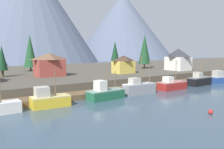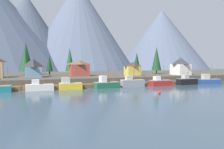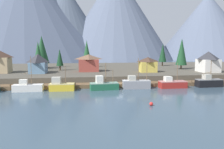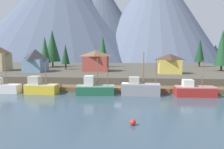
% 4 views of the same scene
% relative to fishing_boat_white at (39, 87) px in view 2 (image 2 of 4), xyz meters
% --- Properties ---
extents(ground_plane, '(400.00, 400.00, 1.00)m').
position_rel_fishing_boat_white_xyz_m(ground_plane, '(23.49, 21.37, -1.51)').
color(ground_plane, '#384C5B').
extents(dock, '(80.00, 4.00, 1.60)m').
position_rel_fishing_boat_white_xyz_m(dock, '(23.49, 3.36, -0.51)').
color(dock, brown).
rests_on(dock, ground_plane).
extents(shoreline_bank, '(400.00, 56.00, 2.50)m').
position_rel_fishing_boat_white_xyz_m(shoreline_bank, '(23.49, 33.37, 0.24)').
color(shoreline_bank, '#4C473D').
rests_on(shoreline_bank, ground_plane).
extents(mountain_central_peak, '(80.83, 80.83, 61.98)m').
position_rel_fishing_boat_white_xyz_m(mountain_central_peak, '(1.31, 140.27, 29.98)').
color(mountain_central_peak, '#475160').
rests_on(mountain_central_peak, ground_plane).
extents(mountain_east_peak, '(98.01, 98.01, 75.49)m').
position_rel_fishing_boat_white_xyz_m(mountain_east_peak, '(43.28, 138.07, 36.73)').
color(mountain_east_peak, slate).
rests_on(mountain_east_peak, ground_plane).
extents(mountain_far_ridge, '(92.17, 92.17, 59.19)m').
position_rel_fishing_boat_white_xyz_m(mountain_far_ridge, '(127.99, 138.99, 28.58)').
color(mountain_far_ridge, slate).
rests_on(mountain_far_ridge, ground_plane).
extents(fishing_boat_white, '(7.12, 2.50, 8.59)m').
position_rel_fishing_boat_white_xyz_m(fishing_boat_white, '(0.00, 0.00, 0.00)').
color(fishing_boat_white, silver).
rests_on(fishing_boat_white, ground_plane).
extents(fishing_boat_yellow, '(6.18, 2.97, 6.08)m').
position_rel_fishing_boat_white_xyz_m(fishing_boat_yellow, '(8.07, -0.24, 0.20)').
color(fishing_boat_yellow, gold).
rests_on(fishing_boat_yellow, ground_plane).
extents(fishing_boat_green, '(7.30, 3.33, 6.88)m').
position_rel_fishing_boat_white_xyz_m(fishing_boat_green, '(18.67, -0.45, 0.17)').
color(fishing_boat_green, '#1E5B3D').
rests_on(fishing_boat_green, ground_plane).
extents(fishing_boat_grey, '(7.20, 2.72, 7.97)m').
position_rel_fishing_boat_white_xyz_m(fishing_boat_grey, '(27.22, -0.10, 0.29)').
color(fishing_boat_grey, gray).
rests_on(fishing_boat_grey, ground_plane).
extents(fishing_boat_red, '(7.14, 3.00, 6.60)m').
position_rel_fishing_boat_white_xyz_m(fishing_boat_red, '(37.08, -0.28, 0.06)').
color(fishing_boat_red, maroon).
rests_on(fishing_boat_red, ground_plane).
extents(fishing_boat_black, '(7.19, 2.82, 7.08)m').
position_rel_fishing_boat_white_xyz_m(fishing_boat_black, '(47.58, -0.17, 0.23)').
color(fishing_boat_black, black).
rests_on(fishing_boat_black, ground_plane).
extents(fishing_boat_blue, '(7.44, 3.85, 7.06)m').
position_rel_fishing_boat_white_xyz_m(fishing_boat_blue, '(56.48, -0.66, 0.18)').
color(fishing_boat_blue, navy).
rests_on(fishing_boat_blue, ground_plane).
extents(house_blue, '(5.26, 6.81, 6.15)m').
position_rel_fishing_boat_white_xyz_m(house_blue, '(-0.55, 17.69, 4.64)').
color(house_blue, '#6689A8').
rests_on(house_blue, shoreline_bank).
extents(house_red, '(7.01, 5.47, 5.81)m').
position_rel_fishing_boat_white_xyz_m(house_red, '(15.63, 20.49, 4.45)').
color(house_red, '#9E4238').
rests_on(house_red, shoreline_bank).
extents(house_white, '(5.94, 6.91, 6.87)m').
position_rel_fishing_boat_white_xyz_m(house_white, '(55.10, 13.09, 5.00)').
color(house_white, silver).
rests_on(house_white, shoreline_bank).
extents(house_yellow, '(5.69, 4.30, 4.97)m').
position_rel_fishing_boat_white_xyz_m(house_yellow, '(35.10, 15.59, 4.03)').
color(house_yellow, gold).
rests_on(house_yellow, shoreline_bank).
extents(conifer_near_left, '(3.56, 3.56, 10.35)m').
position_rel_fishing_boat_white_xyz_m(conifer_near_left, '(-2.69, 30.11, 7.49)').
color(conifer_near_left, '#4C3823').
rests_on(conifer_near_left, shoreline_bank).
extents(conifer_near_right, '(3.40, 3.40, 9.77)m').
position_rel_fishing_boat_white_xyz_m(conifer_near_right, '(49.20, 39.70, 7.24)').
color(conifer_near_right, '#4C3823').
rests_on(conifer_near_right, shoreline_bank).
extents(conifer_mid_left, '(2.50, 2.50, 7.66)m').
position_rel_fishing_boat_white_xyz_m(conifer_mid_left, '(5.58, 25.28, 6.10)').
color(conifer_mid_left, '#4C3823').
rests_on(conifer_mid_left, shoreline_bank).
extents(conifer_mid_right, '(5.56, 5.56, 12.91)m').
position_rel_fishing_boat_white_xyz_m(conifer_mid_right, '(-2.32, 36.15, 8.86)').
color(conifer_mid_right, '#4C3823').
rests_on(conifer_mid_right, shoreline_bank).
extents(conifer_back_left, '(4.15, 4.15, 11.63)m').
position_rel_fishing_boat_white_xyz_m(conifer_back_left, '(50.87, 24.26, 8.05)').
color(conifer_back_left, '#4C3823').
rests_on(conifer_back_left, shoreline_bank).
extents(conifer_back_right, '(3.88, 3.88, 11.13)m').
position_rel_fishing_boat_white_xyz_m(conifer_back_right, '(15.48, 36.90, 7.63)').
color(conifer_back_right, '#4C3823').
rests_on(conifer_back_right, shoreline_bank).
extents(channel_buoy, '(0.70, 0.70, 0.70)m').
position_rel_fishing_boat_white_xyz_m(channel_buoy, '(25.83, -17.46, -0.66)').
color(channel_buoy, red).
rests_on(channel_buoy, ground_plane).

